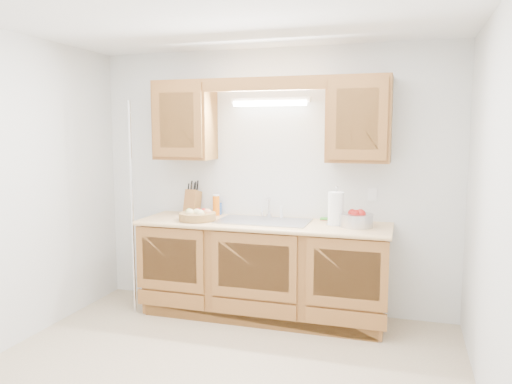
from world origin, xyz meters
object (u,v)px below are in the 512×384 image
(fruit_basket, at_px, (197,215))
(apple_bowl, at_px, (356,219))
(knife_block, at_px, (193,202))
(paper_towel, at_px, (336,209))

(fruit_basket, bearing_deg, apple_bowl, 4.68)
(fruit_basket, height_order, knife_block, knife_block)
(knife_block, bearing_deg, apple_bowl, -2.83)
(knife_block, distance_m, paper_towel, 1.46)
(knife_block, distance_m, apple_bowl, 1.64)
(knife_block, bearing_deg, paper_towel, -3.54)
(paper_towel, bearing_deg, fruit_basket, -174.56)
(knife_block, height_order, paper_towel, paper_towel)
(paper_towel, xyz_separation_m, apple_bowl, (0.18, -0.00, -0.08))
(fruit_basket, relative_size, knife_block, 1.30)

